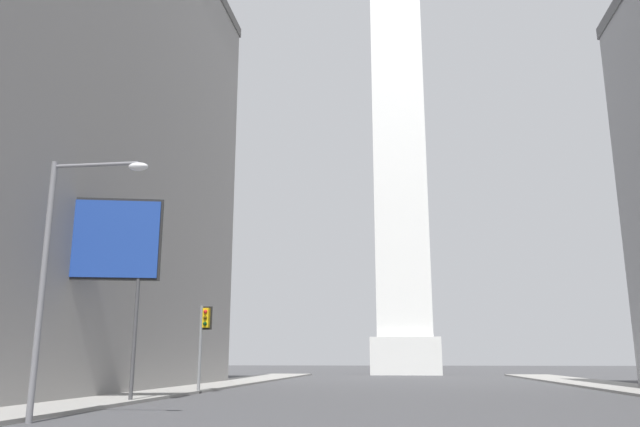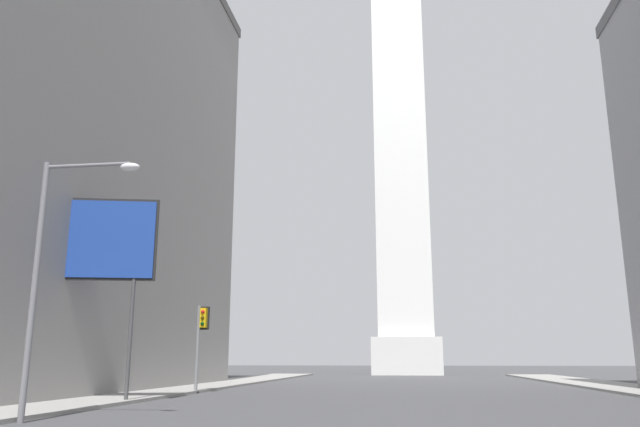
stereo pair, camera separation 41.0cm
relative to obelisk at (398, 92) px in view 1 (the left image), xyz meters
The scene contains 5 objects.
sidewalk_left 64.90m from the obelisk, 105.52° to the right, with size 5.00×94.76×0.15m, color gray.
obelisk is the anchor object (origin of this frame).
traffic_light_mid_left 59.47m from the obelisk, 103.85° to the right, with size 0.78×0.50×4.88m.
street_lamp 72.44m from the obelisk, 99.62° to the right, with size 3.29×0.36×8.13m.
billboard_sign 64.97m from the obelisk, 104.06° to the right, with size 5.54×1.52×9.12m.
Camera 1 is at (-0.15, -2.60, 1.84)m, focal length 35.00 mm.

